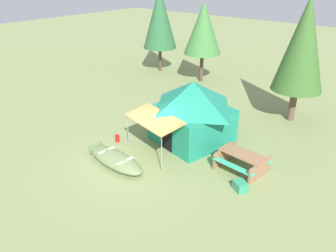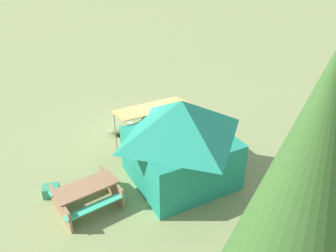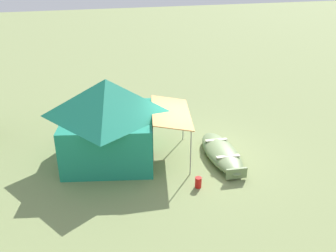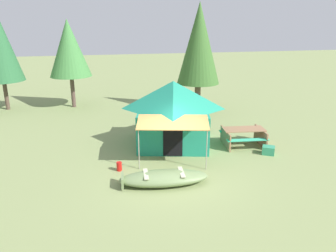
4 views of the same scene
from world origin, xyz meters
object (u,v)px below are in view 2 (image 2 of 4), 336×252
object	(u,v)px
cooler_box	(51,191)
fuel_can	(188,124)
canvas_cabin_tent	(181,140)
picnic_table	(87,194)
pine_tree_back_right	(301,207)
beached_rowboat	(141,121)

from	to	relation	value
cooler_box	fuel_can	bearing A→B (deg)	-177.05
canvas_cabin_tent	fuel_can	world-z (taller)	canvas_cabin_tent
picnic_table	fuel_can	size ratio (longest dim) A/B	5.78
cooler_box	pine_tree_back_right	world-z (taller)	pine_tree_back_right
picnic_table	fuel_can	distance (m)	5.59
fuel_can	pine_tree_back_right	xyz separation A→B (m)	(5.05, 7.26, 3.68)
beached_rowboat	fuel_can	xyz separation A→B (m)	(-1.36, 1.34, -0.07)
canvas_cabin_tent	pine_tree_back_right	xyz separation A→B (m)	(2.58, 5.05, 2.41)
fuel_can	pine_tree_back_right	bearing A→B (deg)	55.18
beached_rowboat	cooler_box	distance (m)	4.90
fuel_can	picnic_table	bearing A→B (deg)	15.14
canvas_cabin_tent	picnic_table	size ratio (longest dim) A/B	2.49
beached_rowboat	pine_tree_back_right	distance (m)	10.03
canvas_cabin_tent	cooler_box	distance (m)	4.19
beached_rowboat	cooler_box	size ratio (longest dim) A/B	6.29
beached_rowboat	fuel_can	size ratio (longest dim) A/B	9.21
canvas_cabin_tent	pine_tree_back_right	size ratio (longest dim) A/B	0.77
beached_rowboat	canvas_cabin_tent	distance (m)	3.90
picnic_table	cooler_box	size ratio (longest dim) A/B	3.95
canvas_cabin_tent	pine_tree_back_right	bearing A→B (deg)	62.94
beached_rowboat	canvas_cabin_tent	xyz separation A→B (m)	(1.11, 3.54, 1.20)
beached_rowboat	pine_tree_back_right	xyz separation A→B (m)	(3.69, 8.60, 3.61)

